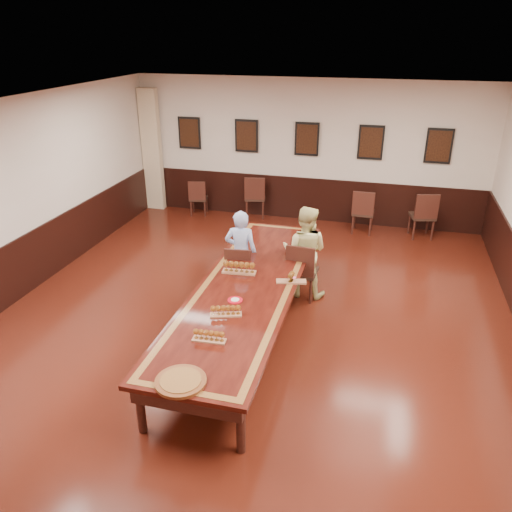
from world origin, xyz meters
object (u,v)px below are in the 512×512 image
(person_man, at_px, (241,253))
(carved_platter, at_px, (181,381))
(spare_chair_d, at_px, (422,214))
(chair_man, at_px, (240,270))
(chair_woman, at_px, (302,270))
(spare_chair_a, at_px, (199,197))
(person_woman, at_px, (305,252))
(conference_table, at_px, (247,294))
(spare_chair_b, at_px, (255,196))
(spare_chair_c, at_px, (363,211))

(person_man, xyz_separation_m, carved_platter, (0.33, -3.38, 0.03))
(spare_chair_d, bearing_deg, chair_man, 35.83)
(chair_woman, bearing_deg, spare_chair_a, -44.22)
(person_woman, bearing_deg, chair_man, 20.49)
(conference_table, bearing_deg, spare_chair_a, 118.64)
(spare_chair_b, bearing_deg, carved_platter, 87.06)
(chair_man, relative_size, person_man, 0.63)
(conference_table, bearing_deg, spare_chair_c, 72.63)
(spare_chair_b, bearing_deg, chair_woman, 104.55)
(chair_man, height_order, chair_woman, chair_woman)
(spare_chair_a, relative_size, person_man, 0.59)
(chair_woman, height_order, spare_chair_a, chair_woman)
(person_woman, bearing_deg, spare_chair_b, -59.95)
(spare_chair_c, bearing_deg, spare_chair_d, -176.13)
(chair_man, relative_size, spare_chair_c, 0.94)
(chair_man, height_order, spare_chair_d, spare_chair_d)
(person_man, bearing_deg, carved_platter, 89.99)
(spare_chair_b, bearing_deg, conference_table, 92.00)
(person_man, bearing_deg, person_woman, -173.56)
(chair_man, height_order, spare_chair_c, spare_chair_c)
(chair_man, distance_m, chair_woman, 1.04)
(chair_man, bearing_deg, spare_chair_d, -136.71)
(chair_man, relative_size, spare_chair_a, 1.07)
(chair_woman, distance_m, spare_chair_c, 3.33)
(person_man, bearing_deg, spare_chair_b, -84.32)
(person_man, distance_m, person_woman, 1.06)
(chair_man, relative_size, person_woman, 0.59)
(chair_man, bearing_deg, person_man, -90.00)
(chair_woman, xyz_separation_m, carved_platter, (-0.70, -3.50, 0.27))
(spare_chair_a, height_order, spare_chair_c, spare_chair_c)
(chair_man, height_order, person_woman, person_woman)
(spare_chair_b, xyz_separation_m, spare_chair_d, (3.81, -0.34, 0.01))
(chair_man, bearing_deg, conference_table, 106.61)
(chair_woman, xyz_separation_m, spare_chair_c, (0.78, 3.24, -0.01))
(spare_chair_a, xyz_separation_m, conference_table, (2.53, -4.63, 0.18))
(spare_chair_c, relative_size, conference_table, 0.20)
(carved_platter, bearing_deg, chair_woman, 78.72)
(person_woman, bearing_deg, chair_woman, 90.00)
(spare_chair_c, xyz_separation_m, conference_table, (-1.39, -4.46, 0.12))
(spare_chair_a, bearing_deg, spare_chair_d, 166.28)
(chair_woman, xyz_separation_m, conference_table, (-0.61, -1.22, 0.11))
(chair_woman, height_order, person_man, person_man)
(spare_chair_d, bearing_deg, spare_chair_b, -18.25)
(carved_platter, bearing_deg, person_woman, 78.95)
(person_woman, relative_size, conference_table, 0.31)
(spare_chair_b, bearing_deg, spare_chair_c, 159.84)
(chair_woman, xyz_separation_m, spare_chair_d, (2.03, 3.28, 0.01))
(carved_platter, bearing_deg, conference_table, 87.80)
(chair_woman, relative_size, conference_table, 0.20)
(chair_man, height_order, conference_table, chair_man)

